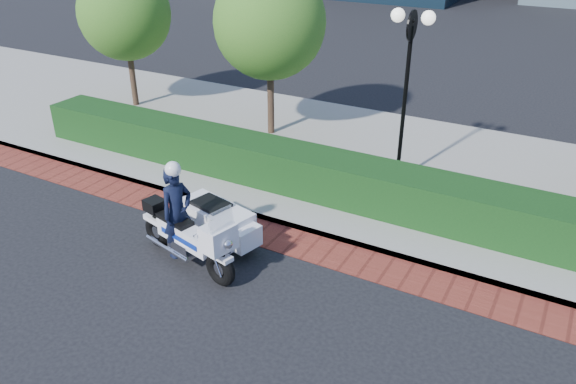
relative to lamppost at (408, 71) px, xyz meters
The scene contains 8 objects.
ground 6.07m from the lamppost, 100.89° to the right, with size 120.00×120.00×0.00m, color black.
brick_strip 4.84m from the lamppost, 105.12° to the right, with size 60.00×1.00×0.01m, color maroon.
sidewalk 3.16m from the lamppost, 141.34° to the left, with size 60.00×8.00×0.15m, color gray.
hedge_main 2.98m from the lamppost, 122.01° to the right, with size 18.00×1.20×1.00m, color black.
lamppost is the anchor object (origin of this frame).
tree_a 10.09m from the lamppost, behind, with size 3.00×3.00×4.58m.
tree_b 4.71m from the lamppost, 163.89° to the left, with size 3.20×3.20×4.89m.
police_motorcycle 6.02m from the lamppost, 116.25° to the right, with size 2.67×2.22×2.18m.
Camera 1 is at (4.81, -7.42, 6.47)m, focal length 35.00 mm.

